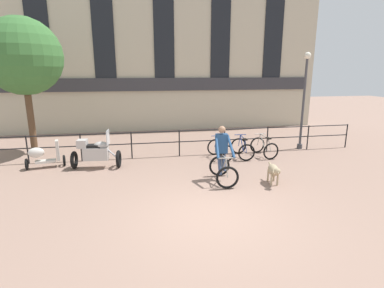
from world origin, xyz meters
The scene contains 12 objects.
ground_plane centered at (0.00, 0.00, 0.00)m, with size 60.00×60.00×0.00m, color #8E7060.
canal_railing centered at (0.00, 5.20, 0.71)m, with size 15.05×0.05×1.05m.
building_facade centered at (0.00, 10.99, 4.74)m, with size 18.00×0.72×9.52m.
cyclist_with_bike centered at (0.91, 2.20, 0.76)m, with size 0.75×1.21×1.70m.
dog centered at (2.35, 1.63, 0.42)m, with size 0.37×0.98×0.61m.
parked_motorcycle centered at (-3.10, 4.20, 0.56)m, with size 1.70×0.79×1.35m.
parked_bicycle_near_lamp centered at (1.52, 4.54, 0.36)m, with size 0.83×1.20×0.86m.
parked_bicycle_mid_left centered at (2.42, 4.54, 0.36)m, with size 0.71×1.14×0.86m.
parked_bicycle_mid_right centered at (3.33, 4.54, 0.36)m, with size 0.78×1.18×0.86m.
parked_scooter centered at (-4.90, 4.54, 0.46)m, with size 1.33×0.65×0.96m.
street_lamp centered at (5.38, 5.38, 2.30)m, with size 0.28×0.28×4.08m.
tree_canalside_left centered at (-5.84, 6.64, 3.86)m, with size 2.96×2.96×5.36m.
Camera 1 is at (-1.63, -6.31, 3.34)m, focal length 28.00 mm.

